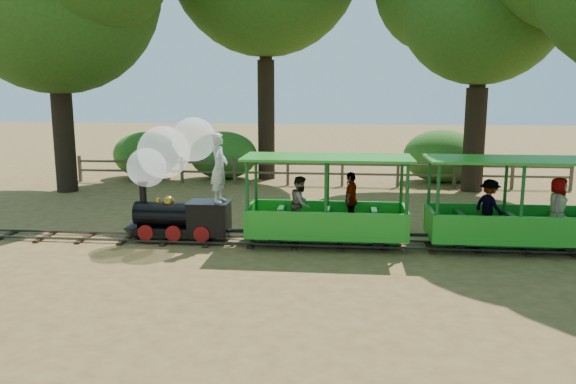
# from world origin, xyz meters

# --- Properties ---
(ground) EXTENTS (90.00, 90.00, 0.00)m
(ground) POSITION_xyz_m (0.00, 0.00, 0.00)
(ground) COLOR #9C7943
(ground) RESTS_ON ground
(track) EXTENTS (22.00, 1.00, 0.10)m
(track) POSITION_xyz_m (0.00, 0.00, 0.07)
(track) COLOR #3F3D3A
(track) RESTS_ON ground
(locomotive) EXTENTS (2.55, 1.20, 2.93)m
(locomotive) POSITION_xyz_m (-2.81, 0.07, 1.65)
(locomotive) COLOR black
(locomotive) RESTS_ON ground
(carriage_front) EXTENTS (3.72, 1.52, 1.93)m
(carriage_front) POSITION_xyz_m (0.67, 0.01, 0.81)
(carriage_front) COLOR green
(carriage_front) RESTS_ON track
(carriage_rear) EXTENTS (3.72, 1.52, 1.93)m
(carriage_rear) POSITION_xyz_m (4.76, -0.00, 0.82)
(carriage_rear) COLOR green
(carriage_rear) RESTS_ON track
(fence) EXTENTS (18.10, 0.10, 1.00)m
(fence) POSITION_xyz_m (0.00, 8.00, 0.58)
(fence) COLOR brown
(fence) RESTS_ON ground
(shrub_west) EXTENTS (2.64, 2.03, 1.83)m
(shrub_west) POSITION_xyz_m (-6.83, 9.30, 0.91)
(shrub_west) COLOR #2D6B1E
(shrub_west) RESTS_ON ground
(shrub_mid_w) EXTENTS (2.70, 2.07, 1.87)m
(shrub_mid_w) POSITION_xyz_m (-3.69, 9.30, 0.93)
(shrub_mid_w) COLOR #2D6B1E
(shrub_mid_w) RESTS_ON ground
(shrub_mid_e) EXTENTS (2.02, 1.55, 1.40)m
(shrub_mid_e) POSITION_xyz_m (5.28, 9.30, 0.70)
(shrub_mid_e) COLOR #2D6B1E
(shrub_mid_e) RESTS_ON ground
(shrub_east) EXTENTS (2.89, 2.22, 2.00)m
(shrub_east) POSITION_xyz_m (4.74, 9.30, 1.00)
(shrub_east) COLOR #2D6B1E
(shrub_east) RESTS_ON ground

